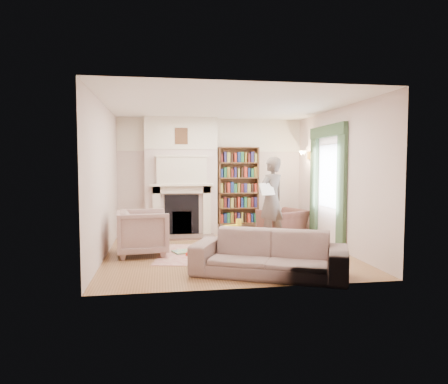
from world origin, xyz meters
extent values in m
plane|color=brown|center=(0.00, 0.00, 0.00)|extent=(4.50, 4.50, 0.00)
plane|color=white|center=(0.00, 0.00, 2.80)|extent=(4.50, 4.50, 0.00)
plane|color=beige|center=(0.00, 2.25, 1.40)|extent=(4.50, 0.00, 4.50)
plane|color=beige|center=(0.00, -2.25, 1.40)|extent=(4.50, 0.00, 4.50)
plane|color=beige|center=(-2.25, 0.00, 1.40)|extent=(0.00, 4.50, 4.50)
plane|color=beige|center=(2.25, 0.00, 1.40)|extent=(0.00, 4.50, 4.50)
cube|color=beige|center=(-0.75, 2.08, 1.40)|extent=(1.70, 0.35, 2.80)
cube|color=silver|center=(-0.75, 1.79, 1.22)|extent=(1.47, 0.24, 0.05)
cube|color=black|center=(-0.75, 1.88, 0.50)|extent=(0.80, 0.06, 0.96)
cube|color=silver|center=(-0.75, 1.81, 1.55)|extent=(1.15, 0.18, 0.62)
cube|color=brown|center=(0.65, 2.12, 1.18)|extent=(1.00, 0.24, 1.85)
cube|color=silver|center=(2.23, 0.40, 1.45)|extent=(0.02, 0.90, 1.30)
cube|color=#31492F|center=(2.20, -0.30, 1.20)|extent=(0.07, 0.32, 2.40)
cube|color=#31492F|center=(2.20, 1.10, 1.20)|extent=(0.07, 0.32, 2.40)
cube|color=#31492F|center=(2.19, 0.40, 2.38)|extent=(0.09, 1.70, 0.24)
cube|color=beige|center=(-0.11, -0.19, 0.01)|extent=(2.60, 2.18, 0.01)
imported|color=brown|center=(1.58, 1.43, 0.32)|extent=(1.26, 1.20, 0.64)
imported|color=#BAAB99|center=(-1.57, 0.04, 0.42)|extent=(1.02, 1.00, 0.85)
imported|color=gray|center=(0.39, -1.68, 0.34)|extent=(2.48, 1.79, 0.68)
imported|color=#564B44|center=(1.13, 0.83, 0.93)|extent=(0.81, 0.73, 1.86)
cube|color=white|center=(0.98, 0.63, 1.17)|extent=(0.38, 0.29, 0.26)
cylinder|color=#989A9F|center=(-1.54, 1.89, 0.28)|extent=(0.27, 0.27, 0.55)
cube|color=#D5CE4B|center=(-0.84, 0.06, 0.03)|extent=(0.42, 0.42, 0.03)
cube|color=red|center=(-0.61, -0.18, 0.04)|extent=(0.36, 0.28, 0.05)
cube|color=red|center=(0.40, -0.25, 0.02)|extent=(0.24, 0.19, 0.02)
cube|color=red|center=(0.15, -0.41, 0.02)|extent=(0.29, 0.30, 0.02)
camera|label=1|loc=(-1.22, -7.49, 1.70)|focal=32.00mm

